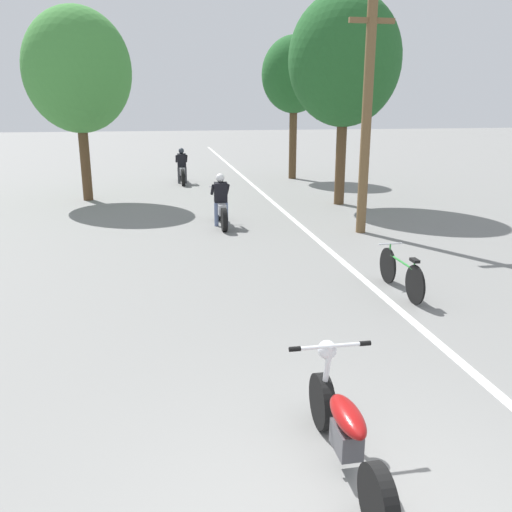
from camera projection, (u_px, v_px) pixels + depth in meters
lane_stripe_edge at (282, 210)px, 16.60m from camera, size 0.14×48.00×0.01m
utility_pole at (367, 115)px, 13.01m from camera, size 1.10×0.24×5.60m
roadside_tree_right_near at (345, 61)px, 16.38m from camera, size 3.45×3.10×6.40m
roadside_tree_right_far at (294, 76)px, 22.25m from camera, size 2.68×2.42×5.81m
roadside_tree_left at (78, 71)px, 17.15m from camera, size 3.38×3.05×6.10m
motorcycle_foreground at (345, 430)px, 4.81m from camera, size 0.80×2.02×1.01m
motorcycle_rider_lead at (221, 206)px, 14.40m from camera, size 0.50×2.01×1.39m
motorcycle_rider_far at (182, 170)px, 21.88m from camera, size 0.50×2.08×1.41m
bicycle_parked at (401, 273)px, 9.34m from camera, size 0.44×1.75×0.77m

